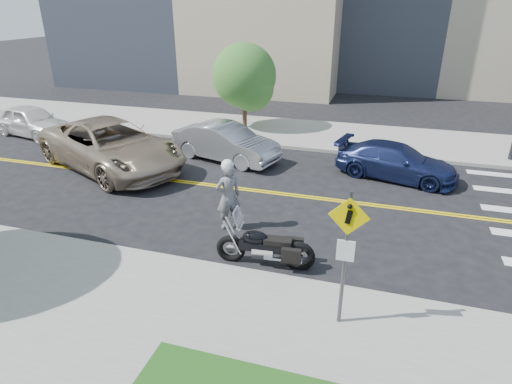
{
  "coord_description": "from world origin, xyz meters",
  "views": [
    {
      "loc": [
        4.59,
        -13.62,
        6.33
      ],
      "look_at": [
        1.28,
        -2.67,
        1.2
      ],
      "focal_mm": 30.0,
      "sensor_mm": 36.0,
      "label": 1
    }
  ],
  "objects": [
    {
      "name": "ground_plane",
      "position": [
        0.0,
        0.0,
        0.0
      ],
      "size": [
        120.0,
        120.0,
        0.0
      ],
      "primitive_type": "plane",
      "color": "black",
      "rests_on": "ground"
    },
    {
      "name": "sidewalk_near",
      "position": [
        0.0,
        -7.5,
        0.07
      ],
      "size": [
        60.0,
        5.0,
        0.15
      ],
      "primitive_type": "cube",
      "color": "#9E9B91",
      "rests_on": "ground_plane"
    },
    {
      "name": "sidewalk_far",
      "position": [
        0.0,
        7.5,
        0.07
      ],
      "size": [
        60.0,
        5.0,
        0.15
      ],
      "primitive_type": "cube",
      "color": "#9E9B91",
      "rests_on": "ground_plane"
    },
    {
      "name": "pedestrian_sign",
      "position": [
        4.2,
        -6.31,
        1.96
      ],
      "size": [
        0.78,
        0.08,
        3.0
      ],
      "color": "#4C4C51",
      "rests_on": "sidewalk_near"
    },
    {
      "name": "motorcyclist",
      "position": [
        0.48,
        -2.87,
        1.1
      ],
      "size": [
        0.9,
        0.86,
        2.2
      ],
      "rotation": [
        0.0,
        0.0,
        3.82
      ],
      "color": "silver",
      "rests_on": "ground"
    },
    {
      "name": "motorcycle",
      "position": [
        2.07,
        -4.48,
        0.76
      ],
      "size": [
        2.57,
        0.97,
        1.53
      ],
      "primitive_type": null,
      "rotation": [
        0.0,
        0.0,
        0.08
      ],
      "color": "black",
      "rests_on": "ground"
    },
    {
      "name": "suv",
      "position": [
        -5.84,
        0.53,
        0.97
      ],
      "size": [
        7.69,
        5.86,
        1.94
      ],
      "primitive_type": "imported",
      "rotation": [
        0.0,
        0.0,
        1.14
      ],
      "color": "tan",
      "rests_on": "ground"
    },
    {
      "name": "parked_car_white",
      "position": [
        -12.46,
        3.41,
        0.76
      ],
      "size": [
        4.75,
        2.69,
        1.52
      ],
      "primitive_type": "imported",
      "rotation": [
        0.0,
        0.0,
        1.36
      ],
      "color": "white",
      "rests_on": "ground"
    },
    {
      "name": "parked_car_silver",
      "position": [
        -1.75,
        2.83,
        0.78
      ],
      "size": [
        5.03,
        2.89,
        1.57
      ],
      "primitive_type": "imported",
      "rotation": [
        0.0,
        0.0,
        1.29
      ],
      "color": "#A9ACB1",
      "rests_on": "ground"
    },
    {
      "name": "parked_car_blue",
      "position": [
        5.27,
        2.8,
        0.67
      ],
      "size": [
        4.91,
        2.89,
        1.33
      ],
      "primitive_type": "imported",
      "rotation": [
        0.0,
        0.0,
        1.34
      ],
      "color": "navy",
      "rests_on": "ground"
    },
    {
      "name": "tree_far_a",
      "position": [
        -2.45,
        7.55,
        2.83
      ],
      "size": [
        3.27,
        3.27,
        4.47
      ],
      "rotation": [
        0.0,
        0.0,
        -0.24
      ],
      "color": "#382619",
      "rests_on": "ground"
    }
  ]
}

